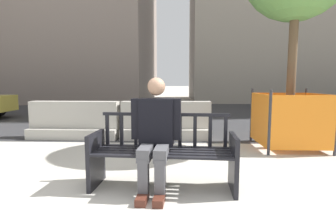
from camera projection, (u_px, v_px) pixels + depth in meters
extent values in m
plane|color=#B7B2A8|center=(128.00, 200.00, 2.81)|extent=(200.00, 200.00, 0.00)
cube|color=#333335|center=(166.00, 112.00, 11.45)|extent=(120.00, 12.00, 0.01)
cube|color=black|center=(96.00, 159.00, 3.18)|extent=(0.08, 0.52, 0.66)
cube|color=black|center=(233.00, 163.00, 3.02)|extent=(0.08, 0.52, 0.66)
cube|color=black|center=(163.00, 170.00, 3.11)|extent=(0.06, 0.33, 0.45)
cube|color=black|center=(160.00, 157.00, 2.86)|extent=(1.60, 0.16, 0.02)
cube|color=black|center=(162.00, 154.00, 2.97)|extent=(1.60, 0.16, 0.02)
cube|color=black|center=(163.00, 151.00, 3.09)|extent=(1.60, 0.16, 0.02)
cube|color=black|center=(164.00, 149.00, 3.20)|extent=(1.60, 0.16, 0.02)
cube|color=black|center=(165.00, 147.00, 3.31)|extent=(1.60, 0.16, 0.02)
cube|color=black|center=(165.00, 114.00, 3.28)|extent=(1.60, 0.13, 0.04)
cube|color=black|center=(107.00, 130.00, 3.38)|extent=(0.05, 0.03, 0.38)
cube|color=black|center=(122.00, 130.00, 3.36)|extent=(0.05, 0.03, 0.38)
cube|color=black|center=(136.00, 130.00, 3.34)|extent=(0.05, 0.03, 0.38)
cube|color=black|center=(150.00, 131.00, 3.32)|extent=(0.05, 0.03, 0.38)
cube|color=black|center=(165.00, 131.00, 3.30)|extent=(0.05, 0.03, 0.38)
cube|color=black|center=(180.00, 131.00, 3.28)|extent=(0.05, 0.03, 0.38)
cube|color=black|center=(195.00, 131.00, 3.26)|extent=(0.05, 0.03, 0.38)
cube|color=black|center=(210.00, 132.00, 3.25)|extent=(0.05, 0.03, 0.38)
cube|color=black|center=(225.00, 132.00, 3.23)|extent=(0.05, 0.03, 0.38)
cube|color=black|center=(95.00, 134.00, 3.13)|extent=(0.08, 0.46, 0.03)
cube|color=black|center=(234.00, 137.00, 2.96)|extent=(0.08, 0.46, 0.03)
cube|color=black|center=(157.00, 122.00, 3.13)|extent=(0.41, 0.26, 0.56)
sphere|color=#9E755B|center=(156.00, 87.00, 3.06)|extent=(0.21, 0.21, 0.21)
cube|color=#4C4C51|center=(146.00, 152.00, 2.95)|extent=(0.17, 0.45, 0.14)
cube|color=#4C4C51|center=(162.00, 152.00, 2.93)|extent=(0.17, 0.45, 0.14)
cube|color=#4C4C51|center=(143.00, 179.00, 2.81)|extent=(0.12, 0.12, 0.45)
cube|color=#4C4C51|center=(160.00, 180.00, 2.79)|extent=(0.12, 0.12, 0.45)
cube|color=#4C2319|center=(142.00, 199.00, 2.75)|extent=(0.13, 0.27, 0.08)
cube|color=#4C2319|center=(159.00, 199.00, 2.74)|extent=(0.13, 0.27, 0.08)
cube|color=black|center=(136.00, 119.00, 3.12)|extent=(0.10, 0.13, 0.48)
cube|color=black|center=(177.00, 119.00, 3.07)|extent=(0.10, 0.13, 0.48)
cube|color=#ADA89E|center=(166.00, 133.00, 5.96)|extent=(2.01, 0.72, 0.24)
cube|color=#ADA89E|center=(166.00, 115.00, 5.92)|extent=(2.01, 0.34, 0.60)
cube|color=#ADA89E|center=(76.00, 133.00, 5.99)|extent=(2.01, 0.72, 0.24)
cube|color=#ADA89E|center=(75.00, 114.00, 5.95)|extent=(2.01, 0.34, 0.60)
cylinder|color=brown|center=(291.00, 76.00, 4.95)|extent=(0.16, 0.16, 2.78)
cylinder|color=#2D2D33|center=(270.00, 123.00, 4.51)|extent=(0.05, 0.05, 1.14)
cylinder|color=#2D2D33|center=(251.00, 115.00, 5.63)|extent=(0.05, 0.05, 1.14)
cylinder|color=#2D2D33|center=(305.00, 115.00, 5.58)|extent=(0.05, 0.05, 1.14)
cube|color=orange|center=(303.00, 123.00, 4.48)|extent=(1.13, 0.03, 0.96)
cube|color=orange|center=(278.00, 115.00, 5.61)|extent=(1.13, 0.03, 0.96)
cube|color=orange|center=(260.00, 118.00, 5.07)|extent=(0.03, 1.13, 0.96)
cube|color=orange|center=(319.00, 119.00, 5.02)|extent=(0.03, 1.13, 0.96)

